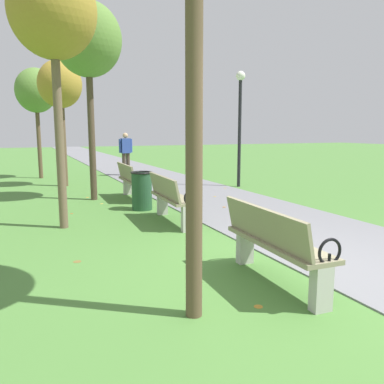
{
  "coord_description": "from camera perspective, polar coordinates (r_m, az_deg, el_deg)",
  "views": [
    {
      "loc": [
        -3.03,
        -3.59,
        1.72
      ],
      "look_at": [
        -0.05,
        3.18,
        0.55
      ],
      "focal_mm": 36.38,
      "sensor_mm": 36.0,
      "label": 1
    }
  ],
  "objects": [
    {
      "name": "pedestrian_walking",
      "position": [
        15.16,
        -9.69,
        5.86
      ],
      "size": [
        0.53,
        0.25,
        1.62
      ],
      "color": "#3D3328",
      "rests_on": "paved_walkway"
    },
    {
      "name": "paved_walkway",
      "position": [
        22.11,
        -12.15,
        4.35
      ],
      "size": [
        2.82,
        44.0,
        0.02
      ],
      "primitive_type": "cube",
      "color": "slate",
      "rests_on": "ground"
    },
    {
      "name": "tree_5",
      "position": [
        15.27,
        -21.9,
        13.54
      ],
      "size": [
        1.42,
        1.42,
        3.91
      ],
      "color": "brown",
      "rests_on": "ground"
    },
    {
      "name": "tree_2",
      "position": [
        7.41,
        -19.72,
        23.46
      ],
      "size": [
        1.43,
        1.43,
        4.47
      ],
      "color": "brown",
      "rests_on": "ground"
    },
    {
      "name": "trash_bin",
      "position": [
        8.58,
        -7.36,
        0.21
      ],
      "size": [
        0.48,
        0.48,
        0.84
      ],
      "color": "#234C2D",
      "rests_on": "ground"
    },
    {
      "name": "tree_4",
      "position": [
        12.82,
        -18.79,
        14.43
      ],
      "size": [
        1.31,
        1.31,
        3.84
      ],
      "color": "brown",
      "rests_on": "ground"
    },
    {
      "name": "tree_3",
      "position": [
        10.18,
        -15.02,
        20.59
      ],
      "size": [
        1.6,
        1.6,
        4.74
      ],
      "color": "#4C3D2D",
      "rests_on": "ground"
    },
    {
      "name": "park_bench_1",
      "position": [
        4.47,
        11.93,
        -7.25
      ],
      "size": [
        0.53,
        1.62,
        0.9
      ],
      "color": "gray",
      "rests_on": "ground"
    },
    {
      "name": "ground_plane",
      "position": [
        5.01,
        15.72,
        -11.46
      ],
      "size": [
        80.0,
        80.0,
        0.0
      ],
      "primitive_type": "plane",
      "color": "#4C7F38"
    },
    {
      "name": "park_bench_3",
      "position": [
        9.94,
        -8.85,
        1.74
      ],
      "size": [
        0.52,
        1.61,
        0.9
      ],
      "color": "gray",
      "rests_on": "ground"
    },
    {
      "name": "lamp_post",
      "position": [
        12.08,
        7.04,
        11.71
      ],
      "size": [
        0.28,
        0.28,
        3.48
      ],
      "color": "black",
      "rests_on": "ground"
    },
    {
      "name": "scattered_leaves",
      "position": [
        8.53,
        -2.24,
        -2.55
      ],
      "size": [
        5.05,
        9.13,
        0.02
      ],
      "color": "#93511E",
      "rests_on": "ground"
    },
    {
      "name": "park_bench_2",
      "position": [
        7.29,
        -3.1,
        -0.79
      ],
      "size": [
        0.54,
        1.62,
        0.9
      ],
      "color": "gray",
      "rests_on": "ground"
    }
  ]
}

